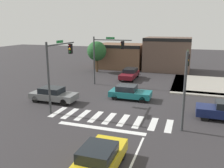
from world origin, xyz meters
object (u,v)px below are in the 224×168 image
object	(u,v)px
roadside_tree	(97,51)
car_yellow	(99,159)
car_gray	(53,94)
traffic_signal_southwest	(59,62)
traffic_signal_northwest	(106,52)
car_teal	(129,92)
car_maroon	(130,74)
traffic_signal_southeast	(186,74)

from	to	relation	value
roadside_tree	car_yellow	bearing A→B (deg)	-67.91
car_gray	traffic_signal_southwest	bearing A→B (deg)	142.81
traffic_signal_northwest	roadside_tree	distance (m)	9.21
traffic_signal_southwest	roadside_tree	world-z (taller)	traffic_signal_southwest
car_yellow	traffic_signal_southwest	bearing A→B (deg)	40.35
traffic_signal_northwest	roadside_tree	xyz separation A→B (m)	(-4.50, 7.99, -0.83)
car_teal	car_gray	size ratio (longest dim) A/B	0.91
car_maroon	car_teal	world-z (taller)	car_maroon
car_teal	traffic_signal_southeast	bearing A→B (deg)	-41.08
traffic_signal_southeast	car_gray	distance (m)	12.87
traffic_signal_southeast	car_maroon	xyz separation A→B (m)	(-7.78, 14.02, -3.14)
car_yellow	car_gray	world-z (taller)	car_yellow
car_maroon	car_yellow	size ratio (longest dim) A/B	1.07
traffic_signal_southwest	car_teal	xyz separation A→B (m)	(5.43, 4.39, -3.52)
traffic_signal_southwest	roadside_tree	size ratio (longest dim) A/B	1.23
traffic_signal_southwest	car_gray	distance (m)	3.97
car_gray	traffic_signal_northwest	bearing A→B (deg)	-108.47
traffic_signal_southwest	traffic_signal_northwest	distance (m)	9.31
traffic_signal_northwest	car_yellow	xyz separation A→B (m)	(5.86, -17.55, -3.48)
car_maroon	traffic_signal_southwest	bearing A→B (deg)	-12.82
traffic_signal_northwest	car_teal	xyz separation A→B (m)	(4.22, -4.84, -3.49)
traffic_signal_northwest	car_yellow	distance (m)	18.82
traffic_signal_northwest	car_maroon	size ratio (longest dim) A/B	1.28
traffic_signal_southeast	roadside_tree	distance (m)	22.60
traffic_signal_southeast	car_yellow	size ratio (longest dim) A/B	1.28
traffic_signal_northwest	car_yellow	world-z (taller)	traffic_signal_northwest
traffic_signal_southwest	roadside_tree	distance (m)	17.55
car_yellow	car_teal	xyz separation A→B (m)	(-1.63, 12.71, -0.02)
car_teal	roadside_tree	world-z (taller)	roadside_tree
car_teal	car_gray	world-z (taller)	car_gray
car_maroon	car_teal	xyz separation A→B (m)	(2.32, -9.26, -0.04)
car_maroon	car_gray	bearing A→B (deg)	-20.19
traffic_signal_southwest	roadside_tree	bearing A→B (deg)	10.83
car_maroon	car_teal	bearing A→B (deg)	14.09
traffic_signal_northwest	traffic_signal_southeast	xyz separation A→B (m)	(9.68, -9.60, -0.31)
traffic_signal_southwest	car_maroon	bearing A→B (deg)	-12.82
car_teal	roadside_tree	bearing A→B (deg)	124.23
traffic_signal_northwest	car_teal	distance (m)	7.31
traffic_signal_southwest	traffic_signal_southeast	distance (m)	10.90
car_maroon	car_yellow	bearing A→B (deg)	10.22
car_yellow	traffic_signal_northwest	bearing A→B (deg)	18.46
car_maroon	traffic_signal_southeast	bearing A→B (deg)	29.05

